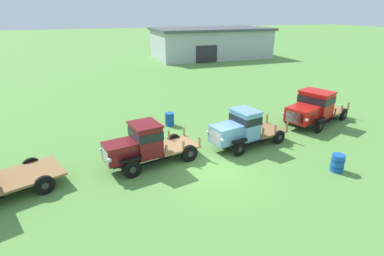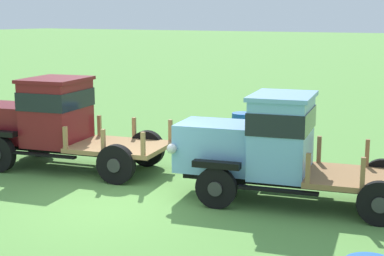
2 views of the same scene
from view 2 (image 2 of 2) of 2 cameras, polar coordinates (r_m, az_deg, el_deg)
The scene contains 4 objects.
ground_plane at distance 11.36m, azimuth -7.79°, elevation -7.45°, with size 240.00×240.00×0.00m, color #5B9342.
vintage_truck_second_in_line at distance 14.22m, azimuth -13.49°, elevation 0.70°, with size 4.92×2.58×2.13m.
vintage_truck_midrow_center at distance 11.41m, azimuth 7.51°, elevation -1.67°, with size 4.90×2.57×2.09m.
oil_drum_near_fence at distance 16.69m, azimuth 4.88°, elevation 0.02°, with size 0.61×0.61×0.85m.
Camera 2 is at (6.80, -8.38, 3.54)m, focal length 55.00 mm.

